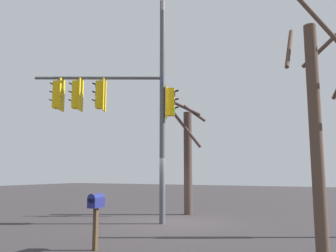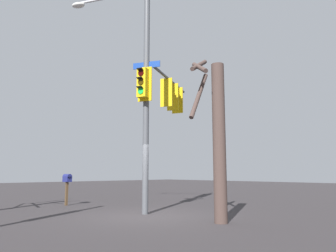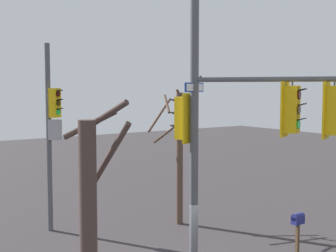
% 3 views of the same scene
% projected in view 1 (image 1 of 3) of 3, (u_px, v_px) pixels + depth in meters
% --- Properties ---
extents(ground_plane, '(80.00, 80.00, 0.00)m').
position_uv_depth(ground_plane, '(173.00, 223.00, 13.45)').
color(ground_plane, '#322E30').
extents(main_signal_pole_assembly, '(6.36, 3.68, 9.07)m').
position_uv_depth(main_signal_pole_assembly, '(128.00, 93.00, 13.70)').
color(main_signal_pole_assembly, '#4C4F54').
rests_on(main_signal_pole_assembly, ground).
extents(mailbox, '(0.26, 0.45, 1.41)m').
position_uv_depth(mailbox, '(96.00, 205.00, 8.79)').
color(mailbox, '#4C3823').
rests_on(mailbox, ground).
extents(bare_tree_behind_pole, '(1.80, 2.14, 6.00)m').
position_uv_depth(bare_tree_behind_pole, '(318.00, 125.00, 7.61)').
color(bare_tree_behind_pole, brown).
rests_on(bare_tree_behind_pole, ground).
extents(bare_tree_across_street, '(1.37, 1.14, 5.29)m').
position_uv_depth(bare_tree_across_street, '(188.00, 158.00, 16.37)').
color(bare_tree_across_street, '#463530').
rests_on(bare_tree_across_street, ground).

